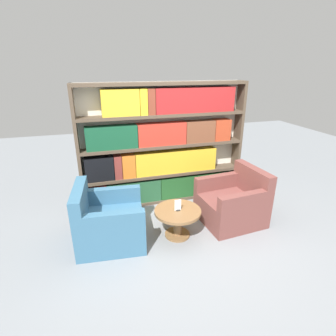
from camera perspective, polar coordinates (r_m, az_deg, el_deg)
ground_plane at (r=3.86m, az=4.40°, el=-15.21°), size 14.00×14.00×0.00m
bookshelf at (r=4.50m, az=-1.19°, el=4.55°), size 2.84×0.30×2.07m
armchair_left at (r=3.75m, az=-12.94°, el=-11.52°), size 0.96×0.91×0.85m
armchair_right at (r=4.25m, az=13.92°, el=-7.50°), size 0.95×0.90×0.85m
coffee_table at (r=3.77m, az=2.11°, el=-10.69°), size 0.66×0.66×0.42m
table_sign at (r=3.67m, az=2.15°, el=-8.23°), size 0.09×0.06×0.16m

